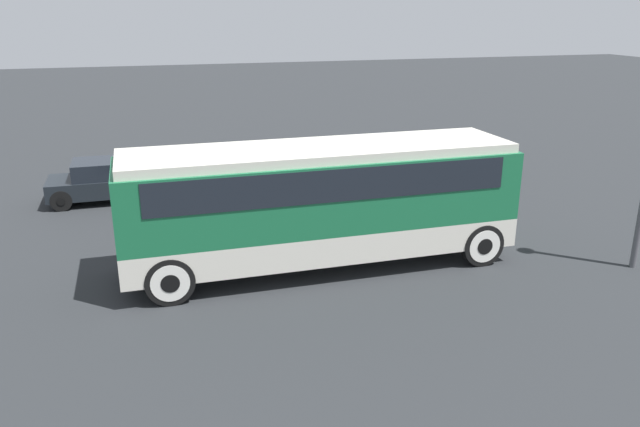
# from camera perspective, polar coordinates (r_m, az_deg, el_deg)

# --- Properties ---
(ground_plane) EXTENTS (120.00, 120.00, 0.00)m
(ground_plane) POSITION_cam_1_polar(r_m,az_deg,el_deg) (16.14, 0.00, -4.75)
(ground_plane) COLOR #26282B
(tour_bus) EXTENTS (9.78, 2.61, 3.13)m
(tour_bus) POSITION_cam_1_polar(r_m,az_deg,el_deg) (15.52, 0.34, 1.72)
(tour_bus) COLOR silver
(tour_bus) RESTS_ON ground_plane
(parked_car_near) EXTENTS (4.35, 1.89, 1.38)m
(parked_car_near) POSITION_cam_1_polar(r_m,az_deg,el_deg) (25.38, 5.08, 5.49)
(parked_car_near) COLOR #2D5638
(parked_car_near) RESTS_ON ground_plane
(parked_car_mid) EXTENTS (4.21, 1.98, 1.39)m
(parked_car_mid) POSITION_cam_1_polar(r_m,az_deg,el_deg) (21.28, -1.65, 2.98)
(parked_car_mid) COLOR #7A6B5B
(parked_car_mid) RESTS_ON ground_plane
(parked_car_far) EXTENTS (4.25, 1.82, 1.41)m
(parked_car_far) POSITION_cam_1_polar(r_m,az_deg,el_deg) (22.47, -18.49, 2.91)
(parked_car_far) COLOR black
(parked_car_far) RESTS_ON ground_plane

